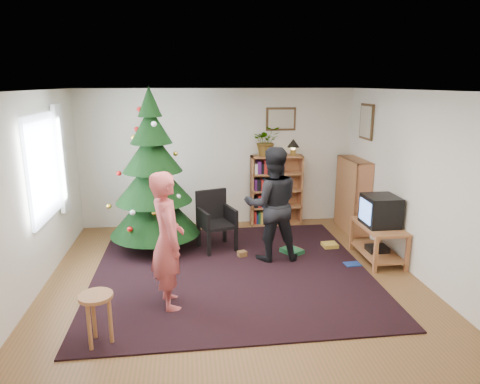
{
  "coord_description": "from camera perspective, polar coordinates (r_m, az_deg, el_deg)",
  "views": [
    {
      "loc": [
        -0.58,
        -5.25,
        2.59
      ],
      "look_at": [
        0.15,
        0.53,
        1.1
      ],
      "focal_mm": 32.0,
      "sensor_mm": 36.0,
      "label": 1
    }
  ],
  "objects": [
    {
      "name": "floor",
      "position": [
        5.88,
        -0.82,
        -11.78
      ],
      "size": [
        5.0,
        5.0,
        0.0
      ],
      "primitive_type": "plane",
      "color": "brown",
      "rests_on": "ground"
    },
    {
      "name": "ceiling",
      "position": [
        5.28,
        -0.92,
        13.37
      ],
      "size": [
        5.0,
        5.0,
        0.0
      ],
      "primitive_type": "plane",
      "rotation": [
        3.14,
        0.0,
        0.0
      ],
      "color": "white",
      "rests_on": "wall_back"
    },
    {
      "name": "wall_back",
      "position": [
        7.88,
        -2.89,
        4.55
      ],
      "size": [
        5.0,
        0.02,
        2.5
      ],
      "primitive_type": "cube",
      "color": "silver",
      "rests_on": "floor"
    },
    {
      "name": "wall_front",
      "position": [
        3.11,
        4.33,
        -11.2
      ],
      "size": [
        5.0,
        0.02,
        2.5
      ],
      "primitive_type": "cube",
      "color": "silver",
      "rests_on": "floor"
    },
    {
      "name": "wall_left",
      "position": [
        5.75,
        -26.49,
        -0.67
      ],
      "size": [
        0.02,
        5.0,
        2.5
      ],
      "primitive_type": "cube",
      "color": "silver",
      "rests_on": "floor"
    },
    {
      "name": "wall_right",
      "position": [
        6.23,
        22.63,
        0.81
      ],
      "size": [
        0.02,
        5.0,
        2.5
      ],
      "primitive_type": "cube",
      "color": "silver",
      "rests_on": "floor"
    },
    {
      "name": "rug",
      "position": [
        6.15,
        -1.14,
        -10.47
      ],
      "size": [
        3.8,
        3.6,
        0.02
      ],
      "primitive_type": "cube",
      "color": "black",
      "rests_on": "floor"
    },
    {
      "name": "window_pane",
      "position": [
        6.24,
        -24.74,
        2.97
      ],
      "size": [
        0.04,
        1.2,
        1.4
      ],
      "primitive_type": "cube",
      "color": "silver",
      "rests_on": "wall_left"
    },
    {
      "name": "curtain",
      "position": [
        6.89,
        -22.74,
        4.13
      ],
      "size": [
        0.06,
        0.35,
        1.6
      ],
      "primitive_type": "cube",
      "color": "silver",
      "rests_on": "wall_left"
    },
    {
      "name": "picture_back",
      "position": [
        7.94,
        5.48,
        9.66
      ],
      "size": [
        0.55,
        0.03,
        0.42
      ],
      "color": "#4C3319",
      "rests_on": "wall_back"
    },
    {
      "name": "picture_right",
      "position": [
        7.66,
        16.53,
        8.98
      ],
      "size": [
        0.03,
        0.5,
        0.6
      ],
      "color": "#4C3319",
      "rests_on": "wall_right"
    },
    {
      "name": "christmas_tree",
      "position": [
        6.75,
        -11.45,
        1.01
      ],
      "size": [
        1.41,
        1.41,
        2.56
      ],
      "rotation": [
        0.0,
        0.0,
        -0.02
      ],
      "color": "#3F2816",
      "rests_on": "rug"
    },
    {
      "name": "bookshelf_back",
      "position": [
        8.0,
        4.85,
        0.37
      ],
      "size": [
        0.95,
        0.3,
        1.3
      ],
      "color": "#AC643D",
      "rests_on": "floor"
    },
    {
      "name": "bookshelf_right",
      "position": [
        7.88,
        14.8,
        -0.29
      ],
      "size": [
        0.3,
        0.95,
        1.3
      ],
      "rotation": [
        0.0,
        0.0,
        1.57
      ],
      "color": "#AC643D",
      "rests_on": "floor"
    },
    {
      "name": "tv_stand",
      "position": [
        6.74,
        17.93,
        -5.99
      ],
      "size": [
        0.53,
        0.95,
        0.55
      ],
      "color": "#AC643D",
      "rests_on": "floor"
    },
    {
      "name": "crt_tv",
      "position": [
        6.6,
        18.2,
        -2.37
      ],
      "size": [
        0.47,
        0.51,
        0.44
      ],
      "color": "black",
      "rests_on": "tv_stand"
    },
    {
      "name": "armchair",
      "position": [
        6.84,
        -3.18,
        -3.43
      ],
      "size": [
        0.65,
        0.66,
        0.94
      ],
      "rotation": [
        0.0,
        0.0,
        0.32
      ],
      "color": "black",
      "rests_on": "rug"
    },
    {
      "name": "stool",
      "position": [
        4.63,
        -18.58,
        -14.23
      ],
      "size": [
        0.34,
        0.34,
        0.56
      ],
      "color": "#AC643D",
      "rests_on": "floor"
    },
    {
      "name": "person_standing",
      "position": [
        5.04,
        -9.63,
        -6.43
      ],
      "size": [
        0.52,
        0.67,
        1.64
      ],
      "primitive_type": "imported",
      "rotation": [
        0.0,
        0.0,
        1.8
      ],
      "color": "#C34E4E",
      "rests_on": "rug"
    },
    {
      "name": "person_by_chair",
      "position": [
        6.3,
        4.29,
        -1.67
      ],
      "size": [
        0.84,
        0.66,
        1.71
      ],
      "primitive_type": "imported",
      "rotation": [
        0.0,
        0.0,
        3.13
      ],
      "color": "black",
      "rests_on": "rug"
    },
    {
      "name": "potted_plant",
      "position": [
        7.79,
        3.54,
        6.8
      ],
      "size": [
        0.49,
        0.43,
        0.54
      ],
      "primitive_type": "imported",
      "rotation": [
        0.0,
        0.0,
        0.01
      ],
      "color": "gray",
      "rests_on": "bookshelf_back"
    },
    {
      "name": "table_lamp",
      "position": [
        7.91,
        7.12,
        6.34
      ],
      "size": [
        0.23,
        0.23,
        0.3
      ],
      "color": "#A57F33",
      "rests_on": "bookshelf_back"
    },
    {
      "name": "floor_clutter",
      "position": [
        6.75,
        8.24,
        -8.01
      ],
      "size": [
        1.76,
        0.92,
        0.08
      ],
      "color": "#A51E19",
      "rests_on": "rug"
    }
  ]
}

